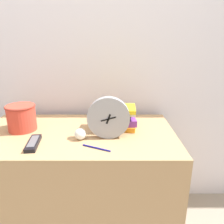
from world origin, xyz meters
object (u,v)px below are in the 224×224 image
basket (21,117)px  crumpled_paper_ball (80,134)px  book_stack (116,117)px  tv_remote (33,143)px  pen (96,148)px  desk_clock (108,118)px

basket → crumpled_paper_ball: bearing=-20.0°
crumpled_paper_ball → book_stack: bearing=37.6°
book_stack → basket: bearing=-177.7°
book_stack → crumpled_paper_ball: 0.25m
tv_remote → crumpled_paper_ball: bearing=16.4°
basket → tv_remote: basket is taller
tv_remote → pen: size_ratio=1.27×
book_stack → pen: bearing=-112.0°
basket → tv_remote: 0.25m
desk_clock → tv_remote: desk_clock is taller
book_stack → pen: 0.29m
crumpled_paper_ball → tv_remote: bearing=-163.6°
basket → pen: size_ratio=1.19×
desk_clock → basket: bearing=168.0°
crumpled_paper_ball → pen: size_ratio=0.44×
book_stack → pen: size_ratio=1.82×
basket → pen: (0.45, -0.24, -0.08)m
tv_remote → pen: 0.32m
basket → crumpled_paper_ball: size_ratio=2.69×
basket → tv_remote: size_ratio=0.93×
desk_clock → crumpled_paper_ball: (-0.15, -0.02, -0.08)m
book_stack → tv_remote: bearing=-152.8°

